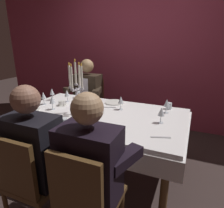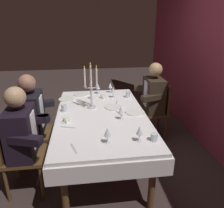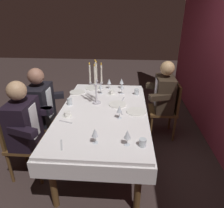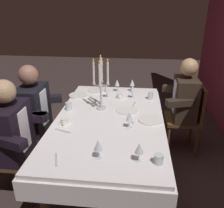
% 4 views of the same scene
% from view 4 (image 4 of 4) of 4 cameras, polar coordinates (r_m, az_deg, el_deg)
% --- Properties ---
extents(ground_plane, '(12.00, 12.00, 0.00)m').
position_cam_4_polar(ground_plane, '(2.90, -0.64, -16.48)').
color(ground_plane, '#3A2C2A').
extents(dining_table, '(1.94, 1.14, 0.74)m').
position_cam_4_polar(dining_table, '(2.54, -0.70, -5.71)').
color(dining_table, white).
rests_on(dining_table, ground_plane).
extents(candelabra, '(0.19, 0.19, 0.61)m').
position_cam_4_polar(candelabra, '(2.58, -2.66, 4.72)').
color(candelabra, silver).
rests_on(candelabra, dining_table).
extents(dinner_plate_0, '(0.25, 0.25, 0.01)m').
position_cam_4_polar(dinner_plate_0, '(2.46, 9.16, -3.78)').
color(dinner_plate_0, white).
rests_on(dinner_plate_0, dining_table).
extents(dinner_plate_1, '(0.24, 0.24, 0.01)m').
position_cam_4_polar(dinner_plate_1, '(2.63, 3.62, -1.58)').
color(dinner_plate_1, white).
rests_on(dinner_plate_1, dining_table).
extents(dinner_plate_2, '(0.24, 0.24, 0.01)m').
position_cam_4_polar(dinner_plate_2, '(3.08, -8.08, 2.09)').
color(dinner_plate_2, white).
rests_on(dinner_plate_2, dining_table).
extents(dinner_plate_3, '(0.24, 0.24, 0.01)m').
position_cam_4_polar(dinner_plate_3, '(3.22, -3.63, 3.30)').
color(dinner_plate_3, white).
rests_on(dinner_plate_3, dining_table).
extents(wine_glass_0, '(0.07, 0.07, 0.16)m').
position_cam_4_polar(wine_glass_0, '(1.83, -3.19, -9.85)').
color(wine_glass_0, silver).
rests_on(wine_glass_0, dining_table).
extents(wine_glass_1, '(0.07, 0.07, 0.16)m').
position_cam_4_polar(wine_glass_1, '(3.18, 4.87, 5.04)').
color(wine_glass_1, silver).
rests_on(wine_glass_1, dining_table).
extents(wine_glass_2, '(0.07, 0.07, 0.16)m').
position_cam_4_polar(wine_glass_2, '(2.96, 4.96, 3.61)').
color(wine_glass_2, silver).
rests_on(wine_glass_2, dining_table).
extents(wine_glass_3, '(0.07, 0.07, 0.16)m').
position_cam_4_polar(wine_glass_3, '(3.16, 1.22, 5.05)').
color(wine_glass_3, silver).
rests_on(wine_glass_3, dining_table).
extents(wine_glass_4, '(0.07, 0.07, 0.16)m').
position_cam_4_polar(wine_glass_4, '(1.81, 6.51, -10.50)').
color(wine_glass_4, silver).
rests_on(wine_glass_4, dining_table).
extents(wine_glass_5, '(0.07, 0.07, 0.16)m').
position_cam_4_polar(wine_glass_5, '(2.97, -1.27, 3.72)').
color(wine_glass_5, silver).
rests_on(wine_glass_5, dining_table).
extents(wine_glass_6, '(0.07, 0.07, 0.16)m').
position_cam_4_polar(wine_glass_6, '(2.25, 4.17, -3.08)').
color(wine_glass_6, silver).
rests_on(wine_glass_6, dining_table).
extents(water_tumbler_0, '(0.06, 0.06, 0.09)m').
position_cam_4_polar(water_tumbler_0, '(2.96, 9.20, 1.96)').
color(water_tumbler_0, silver).
rests_on(water_tumbler_0, dining_table).
extents(water_tumbler_1, '(0.07, 0.07, 0.08)m').
position_cam_4_polar(water_tumbler_1, '(1.85, 11.09, -12.81)').
color(water_tumbler_1, silver).
rests_on(water_tumbler_1, dining_table).
extents(water_tumbler_2, '(0.07, 0.07, 0.09)m').
position_cam_4_polar(water_tumbler_2, '(2.68, -10.35, -0.57)').
color(water_tumbler_2, silver).
rests_on(water_tumbler_2, dining_table).
extents(coffee_cup_0, '(0.13, 0.12, 0.06)m').
position_cam_4_polar(coffee_cup_0, '(2.97, 1.86, 1.94)').
color(coffee_cup_0, white).
rests_on(coffee_cup_0, dining_table).
extents(coffee_cup_1, '(0.13, 0.12, 0.06)m').
position_cam_4_polar(coffee_cup_1, '(2.40, -11.24, -4.10)').
color(coffee_cup_1, white).
rests_on(coffee_cup_1, dining_table).
extents(spoon_0, '(0.17, 0.07, 0.01)m').
position_cam_4_polar(spoon_0, '(1.92, -13.18, -12.81)').
color(spoon_0, '#B7B7BC').
rests_on(spoon_0, dining_table).
extents(fork_1, '(0.17, 0.07, 0.01)m').
position_cam_4_polar(fork_1, '(2.45, 4.45, -3.77)').
color(fork_1, '#B7B7BC').
rests_on(fork_1, dining_table).
extents(fork_2, '(0.07, 0.17, 0.01)m').
position_cam_4_polar(fork_2, '(2.29, -11.69, -6.31)').
color(fork_2, '#B7B7BC').
rests_on(fork_2, dining_table).
extents(fork_3, '(0.17, 0.05, 0.01)m').
position_cam_4_polar(fork_3, '(2.79, 5.19, -0.19)').
color(fork_3, '#B7B7BC').
rests_on(fork_3, dining_table).
extents(seated_diner_0, '(0.63, 0.48, 1.24)m').
position_cam_4_polar(seated_diner_0, '(3.11, 17.15, 1.28)').
color(seated_diner_0, brown).
rests_on(seated_diner_0, ground_plane).
extents(seated_diner_1, '(0.63, 0.48, 1.24)m').
position_cam_4_polar(seated_diner_1, '(2.84, -18.42, -1.10)').
color(seated_diner_1, brown).
rests_on(seated_diner_1, ground_plane).
extents(seated_diner_2, '(0.63, 0.48, 1.24)m').
position_cam_4_polar(seated_diner_2, '(2.44, -23.03, -6.00)').
color(seated_diner_2, brown).
rests_on(seated_diner_2, ground_plane).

